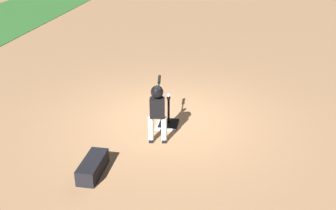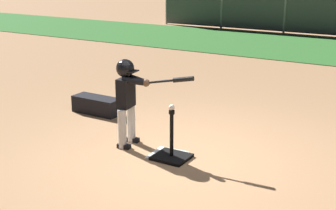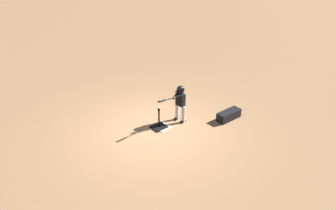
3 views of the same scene
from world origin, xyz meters
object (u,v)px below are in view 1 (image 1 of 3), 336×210
at_px(baseball, 169,95).
at_px(batter_child, 157,106).
at_px(batting_tee, 169,121).
at_px(equipment_bag, 93,167).

bearing_deg(baseball, batter_child, 172.33).
distance_m(batting_tee, batter_child, 1.01).
xyz_separation_m(baseball, equipment_bag, (-2.04, 1.00, -0.55)).
bearing_deg(batter_child, baseball, -7.67).
bearing_deg(baseball, equipment_bag, 153.97).
xyz_separation_m(batting_tee, baseball, (-0.00, -0.00, 0.61)).
bearing_deg(batter_child, equipment_bag, 145.49).
height_order(batter_child, baseball, batter_child).
distance_m(baseball, equipment_bag, 2.34).
bearing_deg(equipment_bag, baseball, -25.48).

